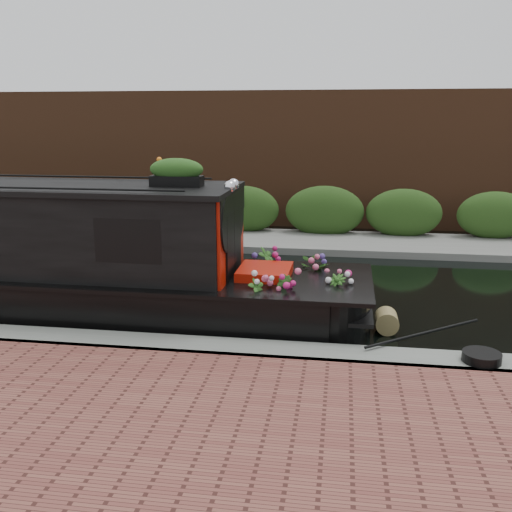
# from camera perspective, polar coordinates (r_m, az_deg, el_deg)

# --- Properties ---
(ground) EXTENTS (80.00, 80.00, 0.00)m
(ground) POSITION_cam_1_polar(r_m,az_deg,el_deg) (11.10, -5.33, -3.27)
(ground) COLOR black
(ground) RESTS_ON ground
(near_bank_coping) EXTENTS (40.00, 0.60, 0.50)m
(near_bank_coping) POSITION_cam_1_polar(r_m,az_deg,el_deg) (8.13, -10.98, -9.96)
(near_bank_coping) COLOR slate
(near_bank_coping) RESTS_ON ground
(far_bank_path) EXTENTS (40.00, 2.40, 0.34)m
(far_bank_path) POSITION_cam_1_polar(r_m,az_deg,el_deg) (15.07, -1.51, 1.33)
(far_bank_path) COLOR slate
(far_bank_path) RESTS_ON ground
(far_hedge) EXTENTS (40.00, 1.10, 2.80)m
(far_hedge) POSITION_cam_1_polar(r_m,az_deg,el_deg) (15.94, -0.94, 2.02)
(far_hedge) COLOR #244216
(far_hedge) RESTS_ON ground
(far_brick_wall) EXTENTS (40.00, 1.00, 8.00)m
(far_brick_wall) POSITION_cam_1_polar(r_m,az_deg,el_deg) (17.98, 0.17, 3.36)
(far_brick_wall) COLOR #55301C
(far_brick_wall) RESTS_ON ground
(rope_fender) EXTENTS (0.35, 0.41, 0.35)m
(rope_fender) POSITION_cam_1_polar(r_m,az_deg,el_deg) (9.06, 12.93, -6.35)
(rope_fender) COLOR olive
(rope_fender) RESTS_ON ground
(coiled_mooring_rope) EXTENTS (0.48, 0.48, 0.12)m
(coiled_mooring_rope) POSITION_cam_1_polar(r_m,az_deg,el_deg) (7.77, 21.64, -9.37)
(coiled_mooring_rope) COLOR black
(coiled_mooring_rope) RESTS_ON near_bank_coping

